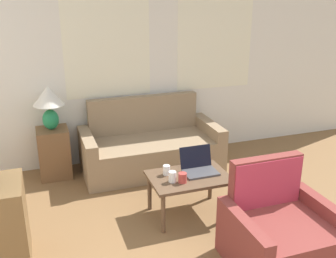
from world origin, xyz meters
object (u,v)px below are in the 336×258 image
Objects in this scene: table_lamp at (49,101)px; cup_white at (182,178)px; couch at (150,148)px; coffee_table at (189,181)px; armchair at (279,234)px; cup_yellow at (172,177)px; cup_navy at (167,170)px; laptop at (199,167)px.

cup_white is (1.13, -1.49, -0.48)m from table_lamp.
couch is 1.25m from coffee_table.
cup_yellow is at bearing 126.90° from armchair.
cup_navy is (-0.66, 1.04, 0.23)m from armchair.
armchair is 1.03m from cup_white.
coffee_table is at bearing 115.73° from armchair.
cup_yellow is (0.00, -0.17, 0.00)m from cup_navy.
cup_navy is at bearing 90.94° from cup_yellow.
couch is 15.99× the size of cup_yellow.
armchair is at bearing -57.78° from cup_navy.
couch reaches higher than cup_navy.
cup_yellow is at bearing -54.44° from table_lamp.
couch is 1.18m from cup_navy.
cup_navy is at bearing -51.06° from table_lamp.
couch is at bearing 98.51° from laptop.
couch is at bearing -6.60° from table_lamp.
table_lamp reaches higher than couch.
cup_yellow is (-0.65, 0.87, 0.24)m from armchair.
table_lamp reaches higher than coffee_table.
cup_yellow is 0.10m from cup_white.
couch reaches higher than laptop.
cup_navy is 1.01× the size of cup_white.
couch reaches higher than cup_white.
cup_yellow is at bearing 154.86° from cup_white.
coffee_table is at bearing -48.17° from table_lamp.
couch is 2.24m from armchair.
laptop is 3.42× the size of cup_navy.
laptop is (0.13, 0.07, 0.11)m from coffee_table.
cup_white is at bearing -66.59° from cup_navy.
couch is at bearing 102.75° from armchair.
coffee_table is (0.04, -1.25, 0.12)m from couch.
table_lamp is at bearing 136.16° from laptop.
table_lamp is at bearing 126.07° from armchair.
table_lamp is 1.96m from laptop.
cup_yellow reaches higher than cup_white.
cup_white is at bearing -52.96° from table_lamp.
cup_yellow reaches higher than cup_navy.
table_lamp reaches higher than cup_navy.
table_lamp is at bearing 131.83° from coffee_table.
cup_navy is at bearing -98.09° from couch.
armchair is 8.76× the size of cup_navy.
armchair is 1.05m from coffee_table.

